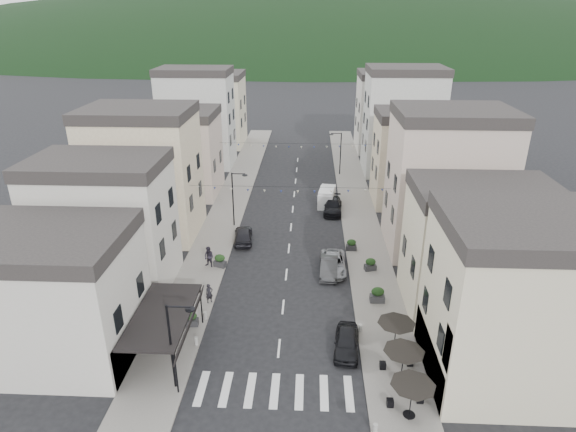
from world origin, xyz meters
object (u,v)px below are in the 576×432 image
(parked_car_d, at_px, (333,206))
(pedestrian_a, at_px, (209,293))
(parked_car_c, at_px, (333,263))
(delivery_van, at_px, (327,196))
(parked_car_e, at_px, (243,235))
(pedestrian_b, at_px, (209,257))
(parked_car_b, at_px, (329,266))
(parked_car_a, at_px, (347,342))

(parked_car_d, height_order, pedestrian_a, pedestrian_a)
(parked_car_c, bearing_deg, delivery_van, 91.15)
(parked_car_e, bearing_deg, parked_car_c, 142.10)
(parked_car_c, distance_m, delivery_van, 15.73)
(parked_car_c, bearing_deg, pedestrian_b, -178.74)
(parked_car_c, bearing_deg, parked_car_d, 88.52)
(parked_car_b, relative_size, delivery_van, 0.94)
(pedestrian_a, bearing_deg, parked_car_c, -2.66)
(parked_car_a, height_order, delivery_van, delivery_van)
(parked_car_a, bearing_deg, pedestrian_b, 142.41)
(parked_car_a, distance_m, parked_car_e, 18.71)
(delivery_van, bearing_deg, parked_car_a, -80.86)
(parked_car_e, distance_m, pedestrian_b, 5.92)
(parked_car_b, distance_m, pedestrian_b, 10.69)
(parked_car_d, relative_size, delivery_van, 1.11)
(delivery_van, bearing_deg, pedestrian_b, -116.79)
(delivery_van, height_order, pedestrian_b, pedestrian_b)
(parked_car_a, bearing_deg, parked_car_c, 98.28)
(parked_car_a, xyz_separation_m, pedestrian_b, (-11.55, 10.86, 0.40))
(parked_car_d, bearing_deg, pedestrian_a, -114.93)
(parked_car_e, bearing_deg, parked_car_a, 112.97)
(parked_car_c, relative_size, pedestrian_b, 2.51)
(parked_car_b, xyz_separation_m, delivery_van, (0.24, 16.36, 0.31))
(parked_car_d, bearing_deg, parked_car_b, -90.11)
(parked_car_b, relative_size, parked_car_c, 0.87)
(parked_car_e, relative_size, pedestrian_a, 2.70)
(parked_car_c, height_order, delivery_van, delivery_van)
(parked_car_a, relative_size, delivery_van, 0.90)
(parked_car_b, bearing_deg, parked_car_e, 147.64)
(parked_car_c, height_order, parked_car_d, parked_car_d)
(pedestrian_b, bearing_deg, parked_car_b, 21.96)
(parked_car_a, bearing_deg, parked_car_e, 125.11)
(parked_car_a, relative_size, pedestrian_a, 2.51)
(parked_car_c, bearing_deg, parked_car_e, 149.26)
(parked_car_b, height_order, parked_car_d, parked_car_d)
(parked_car_c, bearing_deg, parked_car_b, -119.62)
(parked_car_b, bearing_deg, pedestrian_a, -148.37)
(parked_car_c, height_order, pedestrian_a, pedestrian_a)
(parked_car_d, bearing_deg, parked_car_e, -135.03)
(parked_car_a, height_order, parked_car_b, parked_car_b)
(pedestrian_b, bearing_deg, pedestrian_a, -53.80)
(parked_car_a, relative_size, parked_car_e, 0.93)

